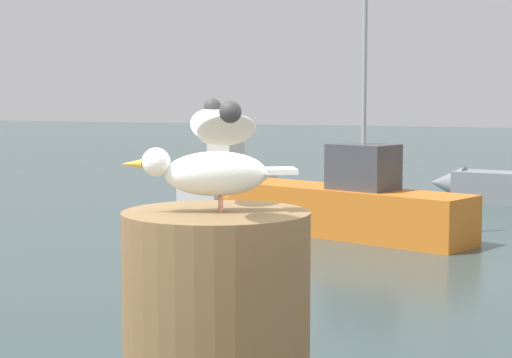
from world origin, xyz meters
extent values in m
cylinder|color=#C67760|center=(0.65, -0.52, 2.26)|extent=(0.01, 0.01, 0.04)
cylinder|color=#C67760|center=(0.67, -0.55, 2.26)|extent=(0.01, 0.01, 0.04)
ellipsoid|color=silver|center=(0.65, -0.54, 2.33)|extent=(0.25, 0.19, 0.10)
sphere|color=silver|center=(0.53, -0.60, 2.36)|extent=(0.06, 0.06, 0.06)
cone|color=gold|center=(0.49, -0.62, 2.36)|extent=(0.05, 0.04, 0.02)
cube|color=silver|center=(0.78, -0.47, 2.34)|extent=(0.10, 0.10, 0.01)
ellipsoid|color=silver|center=(0.59, -0.39, 2.44)|extent=(0.21, 0.26, 0.09)
sphere|color=#2C2C2C|center=(0.54, -0.29, 2.48)|extent=(0.04, 0.04, 0.04)
ellipsoid|color=silver|center=(0.74, -0.68, 2.44)|extent=(0.21, 0.26, 0.09)
sphere|color=#2C2C2C|center=(0.78, -0.77, 2.48)|extent=(0.04, 0.04, 0.04)
cube|color=silver|center=(-6.04, 15.62, 0.37)|extent=(1.09, 3.20, 0.74)
cone|color=silver|center=(-5.92, 17.41, 0.41)|extent=(0.84, 0.84, 0.79)
cube|color=silver|center=(-6.06, 15.43, 1.09)|extent=(0.58, 0.78, 0.70)
cone|color=gray|center=(-1.78, 18.42, 0.38)|extent=(0.93, 0.93, 0.81)
cube|color=orange|center=(-2.59, 12.58, 0.42)|extent=(4.64, 2.55, 0.83)
cone|color=orange|center=(-4.98, 13.43, 0.46)|extent=(1.26, 1.26, 0.99)
cube|color=#47474C|center=(-2.27, 12.47, 1.22)|extent=(1.27, 1.10, 0.77)
cylinder|color=#A5A5A8|center=(-2.27, 12.47, 3.13)|extent=(0.08, 0.08, 3.04)
camera|label=1|loc=(1.45, -2.36, 2.52)|focal=62.99mm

